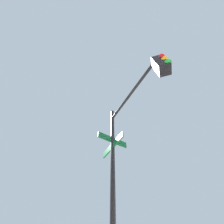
% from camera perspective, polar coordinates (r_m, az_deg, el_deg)
% --- Properties ---
extents(traffic_signal_near, '(2.27, 2.35, 5.89)m').
position_cam_1_polar(traffic_signal_near, '(3.47, 9.43, -4.30)').
color(traffic_signal_near, black).
rests_on(traffic_signal_near, ground_plane).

